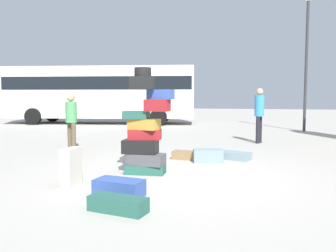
% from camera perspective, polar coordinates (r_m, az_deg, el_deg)
% --- Properties ---
extents(ground_plane, '(80.00, 80.00, 0.00)m').
position_cam_1_polar(ground_plane, '(6.39, 0.03, -8.29)').
color(ground_plane, '#ADA89E').
extents(suitcase_tower, '(0.99, 0.65, 2.01)m').
position_cam_1_polar(suitcase_tower, '(6.41, -3.87, -1.10)').
color(suitcase_tower, '#26594C').
rests_on(suitcase_tower, ground).
extents(suitcase_navy_upright_blue, '(0.76, 0.46, 0.25)m').
position_cam_1_polar(suitcase_navy_upright_blue, '(5.08, -8.29, -10.34)').
color(suitcase_navy_upright_blue, '#334F99').
rests_on(suitcase_navy_upright_blue, ground).
extents(suitcase_teal_right_side, '(0.80, 0.41, 0.19)m').
position_cam_1_polar(suitcase_teal_right_side, '(4.43, -8.47, -12.98)').
color(suitcase_teal_right_side, '#26594C').
rests_on(suitcase_teal_right_side, ground).
extents(suitcase_brown_behind_tower, '(0.62, 0.37, 0.20)m').
position_cam_1_polar(suitcase_brown_behind_tower, '(7.97, 2.93, -4.96)').
color(suitcase_brown_behind_tower, olive).
rests_on(suitcase_brown_behind_tower, ground).
extents(suitcase_cream_white_trunk, '(0.19, 0.40, 0.62)m').
position_cam_1_polar(suitcase_cream_white_trunk, '(5.82, -16.09, -6.64)').
color(suitcase_cream_white_trunk, beige).
rests_on(suitcase_cream_white_trunk, ground).
extents(suitcase_slate_left_side, '(0.71, 0.48, 0.29)m').
position_cam_1_polar(suitcase_slate_left_side, '(7.65, 6.80, -5.03)').
color(suitcase_slate_left_side, gray).
rests_on(suitcase_slate_left_side, ground).
extents(suitcase_slate_foreground_near, '(0.87, 0.64, 0.18)m').
position_cam_1_polar(suitcase_slate_foreground_near, '(8.11, 11.03, -4.94)').
color(suitcase_slate_foreground_near, gray).
rests_on(suitcase_slate_foreground_near, ground).
extents(person_bearded_onlooker, '(0.30, 0.33, 1.76)m').
position_cam_1_polar(person_bearded_onlooker, '(11.12, 15.22, 2.57)').
color(person_bearded_onlooker, black).
rests_on(person_bearded_onlooker, ground).
extents(person_tourist_with_camera, '(0.31, 0.30, 1.57)m').
position_cam_1_polar(person_tourist_with_camera, '(9.48, -16.08, 1.49)').
color(person_tourist_with_camera, brown).
rests_on(person_tourist_with_camera, ground).
extents(parked_bus, '(10.79, 4.30, 3.15)m').
position_cam_1_polar(parked_bus, '(19.51, -11.29, 5.82)').
color(parked_bus, silver).
rests_on(parked_bus, ground).
extents(lamp_post, '(0.36, 0.36, 5.87)m').
position_cam_1_polar(lamp_post, '(15.89, 22.50, 13.13)').
color(lamp_post, '#333338').
rests_on(lamp_post, ground).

